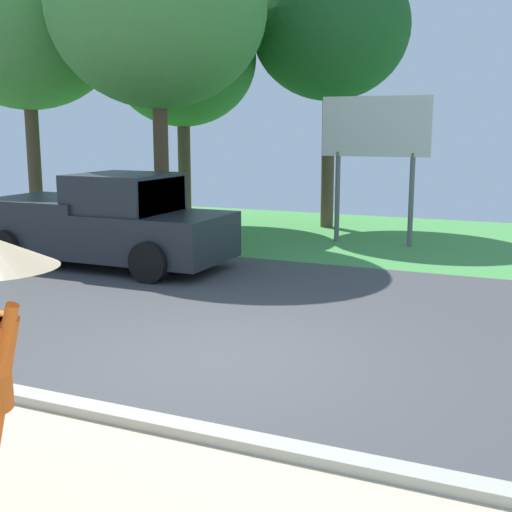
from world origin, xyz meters
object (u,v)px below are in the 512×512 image
tree_left_far (331,28)px  tree_right_mid (26,21)px  roadside_billboard (375,137)px  tree_center_back (157,7)px  tree_right_far (182,59)px  pickup_truck (106,223)px

tree_left_far → tree_right_mid: (-7.19, -3.67, 0.12)m
roadside_billboard → tree_left_far: bearing=129.9°
tree_center_back → tree_right_mid: 4.29m
tree_right_mid → tree_right_far: bearing=37.6°
tree_center_back → tree_right_far: 3.18m
pickup_truck → roadside_billboard: (4.33, 4.71, 1.68)m
tree_right_mid → tree_right_far: tree_right_mid is taller
roadside_billboard → tree_center_back: size_ratio=0.44×
tree_left_far → tree_right_mid: 8.07m
tree_right_far → tree_center_back: bearing=-70.5°
pickup_truck → tree_left_far: size_ratio=0.71×
tree_left_far → tree_right_mid: tree_right_mid is taller
pickup_truck → tree_left_far: (2.44, 6.97, 4.53)m
roadside_billboard → tree_left_far: (-1.89, 2.26, 2.86)m
tree_left_far → tree_right_far: 4.17m
pickup_truck → tree_right_mid: (-4.74, 3.30, 4.65)m
tree_left_far → pickup_truck: bearing=-109.3°
tree_left_far → tree_center_back: bearing=-125.7°
tree_center_back → tree_right_far: size_ratio=1.20×
roadside_billboard → tree_center_back: tree_center_back is taller
tree_center_back → tree_right_mid: tree_center_back is taller
tree_left_far → tree_center_back: tree_center_back is taller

